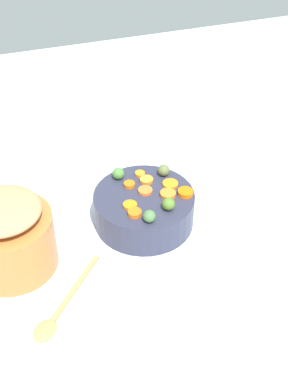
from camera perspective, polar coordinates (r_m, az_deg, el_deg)
The scene contains 18 objects.
tabletop at distance 1.28m, azimuth 0.29°, elevation -4.76°, with size 2.40×2.40×0.02m, color silver.
serving_bowl_carrots at distance 1.27m, azimuth 0.00°, elevation -1.87°, with size 0.25×0.25×0.09m, color #2F3146.
metal_pot at distance 1.19m, azimuth -14.92°, elevation -5.38°, with size 0.21×0.21×0.14m, color #CC7336.
stuffing_mound at distance 1.13m, azimuth -15.70°, elevation -1.94°, with size 0.17×0.17×0.05m, color tan.
carrot_slice_0 at distance 1.25m, azimuth 0.14°, elevation 0.15°, with size 0.04×0.04×0.01m, color orange.
carrot_slice_1 at distance 1.24m, azimuth 2.72°, elevation -0.24°, with size 0.04×0.04×0.01m, color orange.
carrot_slice_2 at distance 1.28m, azimuth 0.28°, elevation 1.36°, with size 0.03×0.03×0.01m, color orange.
carrot_slice_3 at distance 1.18m, azimuth -1.06°, elevation -2.38°, with size 0.03×0.03×0.01m, color orange.
carrot_slice_4 at distance 1.27m, azimuth 2.99°, elevation 0.90°, with size 0.04×0.04×0.01m, color orange.
carrot_slice_5 at distance 1.24m, azimuth 4.69°, elevation -0.06°, with size 0.04×0.04×0.01m, color orange.
carrot_slice_6 at distance 1.27m, azimuth -1.66°, elevation 0.85°, with size 0.03×0.03×0.01m, color orange.
carrot_slice_7 at distance 1.30m, azimuth -0.46°, elevation 2.08°, with size 0.03×0.03×0.01m, color orange.
carrot_slice_8 at distance 1.21m, azimuth -1.59°, elevation -1.51°, with size 0.03×0.03×0.01m, color orange.
brussels_sprout_0 at distance 1.16m, azimuth 0.61°, elevation -2.75°, with size 0.03×0.03×0.03m, color #4A7240.
brussels_sprout_1 at distance 1.19m, azimuth 2.78°, elevation -1.36°, with size 0.03×0.03×0.03m, color #527729.
brussels_sprout_2 at distance 1.29m, azimuth -2.92°, elevation 2.09°, with size 0.03×0.03×0.03m, color #4D873A.
brussels_sprout_3 at distance 1.30m, azimuth 2.24°, elevation 2.47°, with size 0.03×0.03×0.03m, color #5E6D3E.
wooden_spoon at distance 1.11m, azimuth -9.78°, elevation -13.39°, with size 0.21×0.20×0.01m.
Camera 1 is at (-0.87, 0.31, 0.89)m, focal length 47.26 mm.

